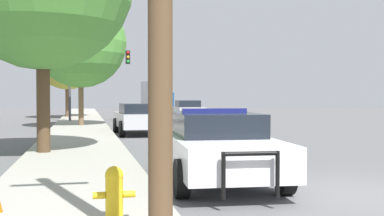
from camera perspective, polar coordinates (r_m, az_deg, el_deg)
name	(u,v)px	position (r m, az deg, el deg)	size (l,w,h in m)	color
ground_plane	(360,195)	(9.41, 19.33, -9.66)	(110.00, 110.00, 0.00)	#565659
sidewalk_left	(72,205)	(8.02, -14.01, -11.10)	(3.00, 110.00, 0.13)	#99968C
police_car	(216,144)	(10.23, 2.87, -4.31)	(2.40, 5.30, 1.53)	white
fire_hydrant	(114,192)	(6.61, -9.21, -9.76)	(0.56, 0.25, 0.73)	gold
traffic_light	(95,69)	(32.98, -11.42, 4.61)	(4.08, 0.35, 4.88)	#424247
car_background_oncoming	(188,111)	(32.60, -0.47, -0.30)	(2.09, 4.00, 1.47)	#B7B7BC
car_background_midblock	(138,118)	(22.41, -6.40, -1.16)	(2.12, 4.36, 1.43)	#B7B7BC
box_truck	(156,96)	(51.32, -4.30, 1.43)	(2.73, 6.81, 3.30)	navy
tree_sidewalk_far	(67,57)	(39.51, -14.56, 5.86)	(5.16, 5.16, 7.30)	brown
tree_sidewalk_mid	(81,42)	(27.92, -13.06, 7.59)	(5.13, 5.13, 7.23)	brown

